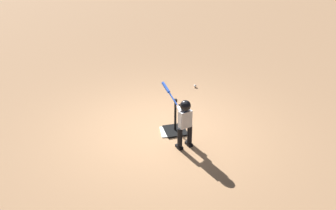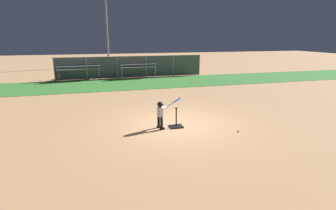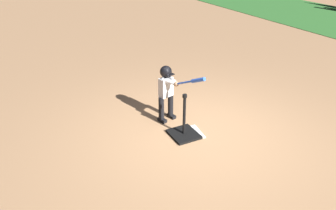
{
  "view_description": "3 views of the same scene",
  "coord_description": "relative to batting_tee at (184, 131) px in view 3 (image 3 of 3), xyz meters",
  "views": [
    {
      "loc": [
        -7.11,
        1.72,
        4.41
      ],
      "look_at": [
        -0.56,
        -0.01,
        0.9
      ],
      "focal_mm": 42.0,
      "sensor_mm": 36.0,
      "label": 1
    },
    {
      "loc": [
        -2.99,
        -9.39,
        3.37
      ],
      "look_at": [
        -0.47,
        -0.35,
        0.91
      ],
      "focal_mm": 28.0,
      "sensor_mm": 36.0,
      "label": 2
    },
    {
      "loc": [
        3.98,
        -2.72,
        3.01
      ],
      "look_at": [
        -0.28,
        -0.51,
        0.57
      ],
      "focal_mm": 35.0,
      "sensor_mm": 36.0,
      "label": 3
    }
  ],
  "objects": [
    {
      "name": "batting_tee",
      "position": [
        0.0,
        0.0,
        0.0
      ],
      "size": [
        0.5,
        0.45,
        0.77
      ],
      "color": "black",
      "rests_on": "ground_plane"
    },
    {
      "name": "ground_plane",
      "position": [
        0.13,
        0.28,
        -0.09
      ],
      "size": [
        90.0,
        90.0,
        0.0
      ],
      "primitive_type": "plane",
      "color": "#AD7F56"
    },
    {
      "name": "batter_child",
      "position": [
        -0.6,
        -0.01,
        0.58
      ],
      "size": [
        0.99,
        0.43,
        1.11
      ],
      "color": "black",
      "rests_on": "ground_plane"
    },
    {
      "name": "home_plate",
      "position": [
        0.0,
        0.1,
        -0.08
      ],
      "size": [
        0.49,
        0.49,
        0.02
      ],
      "primitive_type": "cube",
      "rotation": [
        0.0,
        0.0,
        -0.12
      ],
      "color": "white",
      "rests_on": "ground_plane"
    }
  ]
}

